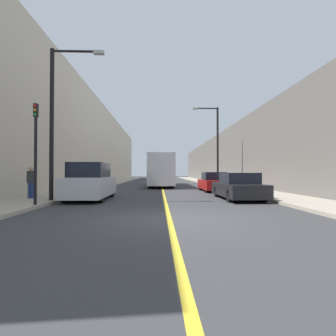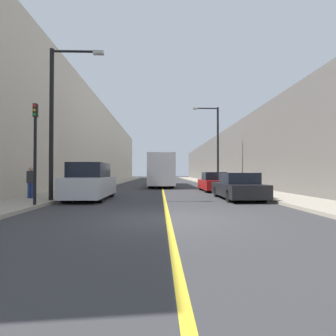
{
  "view_description": "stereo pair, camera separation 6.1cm",
  "coord_description": "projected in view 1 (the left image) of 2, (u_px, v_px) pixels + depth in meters",
  "views": [
    {
      "loc": [
        -0.33,
        -8.11,
        1.46
      ],
      "look_at": [
        0.37,
        11.57,
        1.8
      ],
      "focal_mm": 28.0,
      "sensor_mm": 36.0,
      "label": 1
    },
    {
      "loc": [
        -0.27,
        -8.11,
        1.46
      ],
      "look_at": [
        0.37,
        11.57,
        1.8
      ],
      "focal_mm": 28.0,
      "sensor_mm": 36.0,
      "label": 2
    }
  ],
  "objects": [
    {
      "name": "traffic_light",
      "position": [
        36.0,
        150.0,
        10.72
      ],
      "size": [
        0.16,
        0.18,
        4.15
      ],
      "color": "black",
      "rests_on": "sidewalk_left"
    },
    {
      "name": "building_row_right",
      "position": [
        229.0,
        159.0,
        38.48
      ],
      "size": [
        4.0,
        72.0,
        6.89
      ],
      "primitive_type": "cube",
      "color": "#66605B",
      "rests_on": "ground"
    },
    {
      "name": "sidewalk_right",
      "position": [
        206.0,
        182.0,
        38.3
      ],
      "size": [
        2.83,
        72.0,
        0.14
      ],
      "primitive_type": "cube",
      "color": "#A89E8C",
      "rests_on": "ground"
    },
    {
      "name": "car_right_near",
      "position": [
        238.0,
        187.0,
        14.25
      ],
      "size": [
        1.9,
        4.72,
        1.45
      ],
      "color": "black",
      "rests_on": "ground"
    },
    {
      "name": "car_right_mid",
      "position": [
        213.0,
        183.0,
        20.33
      ],
      "size": [
        1.79,
        4.34,
        1.49
      ],
      "color": "maroon",
      "rests_on": "ground"
    },
    {
      "name": "sidewalk_left",
      "position": [
        115.0,
        182.0,
        37.83
      ],
      "size": [
        2.83,
        72.0,
        0.14
      ],
      "primitive_type": "cube",
      "color": "#A89E8C",
      "rests_on": "ground"
    },
    {
      "name": "bus",
      "position": [
        161.0,
        170.0,
        28.74
      ],
      "size": [
        2.47,
        12.77,
        3.21
      ],
      "color": "silver",
      "rests_on": "ground"
    },
    {
      "name": "road_center_line",
      "position": [
        161.0,
        183.0,
        38.06
      ],
      "size": [
        0.16,
        72.0,
        0.01
      ],
      "primitive_type": "cube",
      "color": "gold",
      "rests_on": "ground"
    },
    {
      "name": "ground_plane",
      "position": [
        169.0,
        220.0,
        8.09
      ],
      "size": [
        200.0,
        200.0,
        0.0
      ],
      "primitive_type": "plane",
      "color": "#38383A"
    },
    {
      "name": "pedestrian",
      "position": [
        31.0,
        182.0,
        13.41
      ],
      "size": [
        0.36,
        0.23,
        1.63
      ],
      "color": "navy",
      "rests_on": "sidewalk_left"
    },
    {
      "name": "building_row_left",
      "position": [
        92.0,
        145.0,
        37.8
      ],
      "size": [
        4.0,
        72.0,
        10.9
      ],
      "primitive_type": "cube",
      "color": "beige",
      "rests_on": "ground"
    },
    {
      "name": "parked_suv_left",
      "position": [
        91.0,
        183.0,
        14.05
      ],
      "size": [
        1.93,
        4.85,
        1.97
      ],
      "color": "silver",
      "rests_on": "ground"
    },
    {
      "name": "street_lamp_right",
      "position": [
        215.0,
        141.0,
        25.8
      ],
      "size": [
        2.59,
        0.24,
        7.76
      ],
      "color": "black",
      "rests_on": "sidewalk_right"
    },
    {
      "name": "street_lamp_left",
      "position": [
        57.0,
        113.0,
        12.6
      ],
      "size": [
        2.59,
        0.24,
        7.3
      ],
      "color": "black",
      "rests_on": "sidewalk_left"
    }
  ]
}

